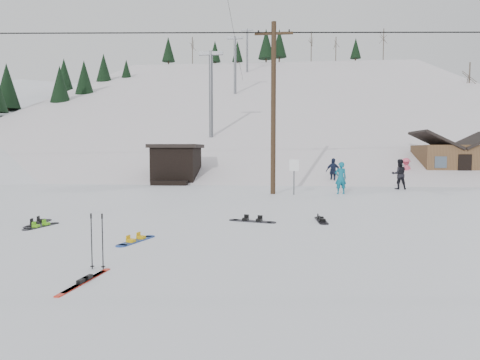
# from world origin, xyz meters

# --- Properties ---
(ground) EXTENTS (200.00, 200.00, 0.00)m
(ground) POSITION_xyz_m (0.00, 0.00, 0.00)
(ground) COLOR white
(ground) RESTS_ON ground
(ski_slope) EXTENTS (60.00, 85.24, 65.97)m
(ski_slope) POSITION_xyz_m (0.00, 55.00, -12.00)
(ski_slope) COLOR silver
(ski_slope) RESTS_ON ground
(ridge_left) EXTENTS (47.54, 95.03, 58.38)m
(ridge_left) POSITION_xyz_m (-36.00, 48.00, -11.00)
(ridge_left) COLOR white
(ridge_left) RESTS_ON ground
(treeline_crest) EXTENTS (50.00, 6.00, 10.00)m
(treeline_crest) POSITION_xyz_m (0.00, 86.00, 0.00)
(treeline_crest) COLOR black
(treeline_crest) RESTS_ON ski_slope
(utility_pole) EXTENTS (2.00, 0.26, 9.00)m
(utility_pole) POSITION_xyz_m (2.00, 14.00, 4.68)
(utility_pole) COLOR #3A2819
(utility_pole) RESTS_ON ground
(trail_sign) EXTENTS (0.50, 0.09, 1.85)m
(trail_sign) POSITION_xyz_m (3.10, 13.58, 1.27)
(trail_sign) COLOR #595B60
(trail_sign) RESTS_ON ground
(lift_hut) EXTENTS (3.40, 4.10, 2.75)m
(lift_hut) POSITION_xyz_m (-5.00, 20.94, 1.36)
(lift_hut) COLOR black
(lift_hut) RESTS_ON ground
(lift_tower_near) EXTENTS (2.20, 0.36, 8.00)m
(lift_tower_near) POSITION_xyz_m (-4.00, 30.00, 7.86)
(lift_tower_near) COLOR #595B60
(lift_tower_near) RESTS_ON ski_slope
(lift_tower_mid) EXTENTS (2.20, 0.36, 8.00)m
(lift_tower_mid) POSITION_xyz_m (-4.00, 50.00, 14.36)
(lift_tower_mid) COLOR #595B60
(lift_tower_mid) RESTS_ON ski_slope
(lift_tower_far) EXTENTS (2.20, 0.36, 8.00)m
(lift_tower_far) POSITION_xyz_m (-4.00, 70.00, 20.86)
(lift_tower_far) COLOR #595B60
(lift_tower_far) RESTS_ON ski_slope
(cabin) EXTENTS (5.39, 4.40, 3.77)m
(cabin) POSITION_xyz_m (15.00, 24.00, 1.48)
(cabin) COLOR brown
(cabin) RESTS_ON ground
(hero_snowboard) EXTENTS (0.61, 1.44, 0.10)m
(hero_snowboard) POSITION_xyz_m (-1.23, 1.69, 0.03)
(hero_snowboard) COLOR #173E9B
(hero_snowboard) RESTS_ON ground
(hero_skis) EXTENTS (0.26, 1.64, 0.09)m
(hero_skis) POSITION_xyz_m (-0.98, -1.69, 0.02)
(hero_skis) COLOR #B52212
(hero_skis) RESTS_ON ground
(ski_poles) EXTENTS (0.30, 0.08, 1.10)m
(ski_poles) POSITION_xyz_m (-1.10, -0.87, 0.56)
(ski_poles) COLOR black
(ski_poles) RESTS_ON ground
(board_scatter_b) EXTENTS (0.49, 1.63, 0.11)m
(board_scatter_b) POSITION_xyz_m (-5.20, 3.89, 0.03)
(board_scatter_b) COLOR black
(board_scatter_b) RESTS_ON ground
(board_scatter_c) EXTENTS (0.50, 1.38, 0.10)m
(board_scatter_c) POSITION_xyz_m (-4.83, 3.45, 0.03)
(board_scatter_c) COLOR black
(board_scatter_c) RESTS_ON ground
(board_scatter_d) EXTENTS (1.57, 0.68, 0.11)m
(board_scatter_d) POSITION_xyz_m (1.52, 5.00, 0.03)
(board_scatter_d) COLOR black
(board_scatter_d) RESTS_ON ground
(board_scatter_f) EXTENTS (0.36, 1.55, 0.11)m
(board_scatter_f) POSITION_xyz_m (3.78, 5.35, 0.03)
(board_scatter_f) COLOR black
(board_scatter_f) RESTS_ON ground
(skier_teal) EXTENTS (0.69, 0.52, 1.71)m
(skier_teal) POSITION_xyz_m (5.59, 14.30, 0.85)
(skier_teal) COLOR #0C627C
(skier_teal) RESTS_ON ground
(skier_dark) EXTENTS (0.90, 0.71, 1.80)m
(skier_dark) POSITION_xyz_m (9.43, 17.44, 0.90)
(skier_dark) COLOR black
(skier_dark) RESTS_ON ground
(skier_pink) EXTENTS (1.32, 1.20, 1.78)m
(skier_pink) POSITION_xyz_m (11.12, 22.15, 0.89)
(skier_pink) COLOR #E24F6D
(skier_pink) RESTS_ON ground
(skier_navy) EXTENTS (1.13, 0.88, 1.79)m
(skier_navy) POSITION_xyz_m (5.90, 20.24, 0.90)
(skier_navy) COLOR #161E37
(skier_navy) RESTS_ON ground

